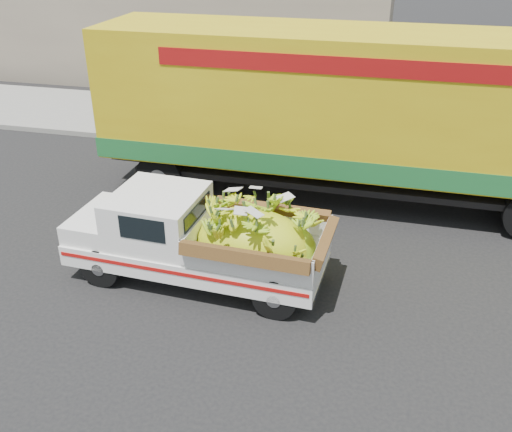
# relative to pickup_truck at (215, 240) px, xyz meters

# --- Properties ---
(ground) EXTENTS (100.00, 100.00, 0.00)m
(ground) POSITION_rel_pickup_truck_xyz_m (1.33, -0.31, -0.86)
(ground) COLOR black
(ground) RESTS_ON ground
(curb) EXTENTS (60.00, 0.25, 0.15)m
(curb) POSITION_rel_pickup_truck_xyz_m (1.33, 6.46, -0.78)
(curb) COLOR gray
(curb) RESTS_ON ground
(sidewalk) EXTENTS (60.00, 4.00, 0.14)m
(sidewalk) POSITION_rel_pickup_truck_xyz_m (1.33, 8.56, -0.79)
(sidewalk) COLOR gray
(sidewalk) RESTS_ON ground
(building_left) EXTENTS (18.00, 6.00, 5.00)m
(building_left) POSITION_rel_pickup_truck_xyz_m (-6.67, 14.46, 1.64)
(building_left) COLOR gray
(building_left) RESTS_ON ground
(pickup_truck) EXTENTS (4.64, 1.90, 1.60)m
(pickup_truck) POSITION_rel_pickup_truck_xyz_m (0.00, 0.00, 0.00)
(pickup_truck) COLOR black
(pickup_truck) RESTS_ON ground
(semi_trailer) EXTENTS (12.01, 2.60, 3.80)m
(semi_trailer) POSITION_rel_pickup_truck_xyz_m (2.24, 4.01, 1.26)
(semi_trailer) COLOR black
(semi_trailer) RESTS_ON ground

